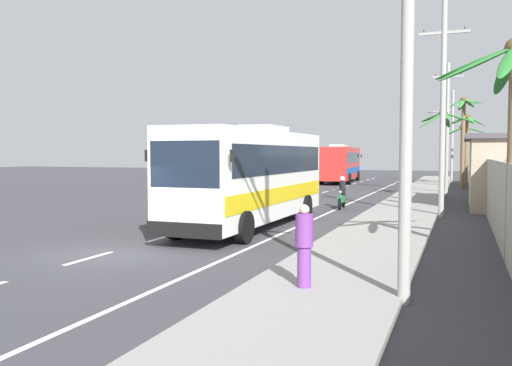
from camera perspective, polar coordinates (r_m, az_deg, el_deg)
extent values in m
plane|color=#3A3A3F|center=(15.99, -15.64, -7.20)|extent=(160.00, 160.00, 0.00)
cube|color=gray|center=(22.94, 14.26, -3.89)|extent=(3.20, 90.00, 0.14)
cube|color=white|center=(15.45, -17.16, -7.57)|extent=(0.16, 2.00, 0.01)
cube|color=white|center=(18.60, -9.78, -5.67)|extent=(0.16, 2.00, 0.01)
cube|color=white|center=(21.98, -4.63, -4.28)|extent=(0.16, 2.00, 0.01)
cube|color=white|center=(25.49, -0.89, -3.24)|extent=(0.16, 2.00, 0.01)
cube|color=white|center=(29.10, 1.93, -2.45)|extent=(0.16, 2.00, 0.01)
cube|color=white|center=(32.76, 4.13, -1.83)|extent=(0.16, 2.00, 0.01)
cube|color=white|center=(36.46, 5.88, -1.34)|extent=(0.16, 2.00, 0.01)
cube|color=white|center=(40.20, 7.30, -0.93)|extent=(0.16, 2.00, 0.01)
cube|color=white|center=(43.95, 8.48, -0.59)|extent=(0.16, 2.00, 0.01)
cube|color=white|center=(47.72, 9.48, -0.31)|extent=(0.16, 2.00, 0.01)
cube|color=white|center=(51.51, 10.33, -0.07)|extent=(0.16, 2.00, 0.01)
cube|color=white|center=(55.31, 11.06, 0.14)|extent=(0.16, 2.00, 0.01)
cube|color=white|center=(59.11, 11.70, 0.32)|extent=(0.16, 2.00, 0.01)
cube|color=white|center=(62.93, 12.26, 0.48)|extent=(0.16, 2.00, 0.01)
cube|color=white|center=(28.40, 8.74, -2.63)|extent=(0.14, 70.00, 0.01)
cube|color=#9E998E|center=(26.70, 23.42, -0.44)|extent=(0.24, 60.00, 2.59)
cube|color=white|center=(20.83, -0.41, 0.92)|extent=(2.58, 10.75, 3.28)
cube|color=#192333|center=(21.00, -0.21, 2.50)|extent=(2.60, 9.89, 1.05)
cube|color=#192333|center=(15.99, -7.51, 1.98)|extent=(2.29, 0.12, 1.38)
cube|color=yellow|center=(20.87, -0.41, -1.11)|extent=(2.61, 10.54, 0.59)
cube|color=black|center=(16.06, -7.61, -4.93)|extent=(2.44, 0.18, 0.44)
cube|color=#B7B7B7|center=(22.08, 0.88, 5.66)|extent=(1.39, 2.37, 0.28)
cube|color=black|center=(15.54, -2.52, 2.88)|extent=(0.12, 0.08, 0.36)
cube|color=black|center=(16.90, -11.41, 2.84)|extent=(0.12, 0.08, 0.36)
cylinder|color=black|center=(17.03, -1.28, -4.68)|extent=(0.33, 1.04, 1.04)
cylinder|color=black|center=(18.10, -8.45, -4.25)|extent=(0.33, 1.04, 1.04)
cylinder|color=black|center=(23.58, 5.26, -2.52)|extent=(0.33, 1.04, 1.04)
cylinder|color=black|center=(24.36, -0.27, -2.32)|extent=(0.33, 1.04, 1.04)
cube|color=red|center=(53.57, 8.90, 2.10)|extent=(3.44, 11.95, 3.02)
cube|color=#192333|center=(53.37, 8.87, 2.66)|extent=(3.39, 11.01, 0.97)
cube|color=#192333|center=(59.37, 9.65, 2.63)|extent=(2.33, 0.28, 1.27)
cube|color=blue|center=(53.59, 8.89, 1.37)|extent=(3.45, 11.72, 0.54)
cube|color=black|center=(59.50, 9.64, 0.93)|extent=(2.49, 0.35, 0.44)
cube|color=#B7B7B7|center=(52.11, 8.70, 3.89)|extent=(1.59, 2.69, 0.28)
cube|color=black|center=(59.35, 8.23, 2.86)|extent=(0.13, 0.09, 0.36)
cube|color=black|center=(59.01, 11.02, 2.83)|extent=(0.13, 0.09, 0.36)
cylinder|color=black|center=(57.87, 8.20, 0.81)|extent=(0.40, 1.06, 1.04)
cylinder|color=black|center=(57.56, 10.65, 0.77)|extent=(0.40, 1.06, 1.04)
cylinder|color=black|center=(50.30, 6.95, 0.47)|extent=(0.40, 1.06, 1.04)
cylinder|color=black|center=(49.95, 9.76, 0.43)|extent=(0.40, 1.06, 1.04)
cylinder|color=black|center=(27.50, 8.82, -2.19)|extent=(0.14, 0.61, 0.60)
cylinder|color=black|center=(28.84, 9.21, -1.95)|extent=(0.16, 0.61, 0.60)
cube|color=#1E7F38|center=(28.11, 9.01, -1.63)|extent=(0.31, 1.11, 0.36)
cube|color=black|center=(28.39, 9.09, -1.18)|extent=(0.28, 0.61, 0.12)
cylinder|color=gray|center=(27.60, 8.86, -1.55)|extent=(0.08, 0.32, 0.67)
cylinder|color=black|center=(27.66, 8.90, -0.63)|extent=(0.56, 0.08, 0.04)
sphere|color=#EAEACC|center=(27.55, 8.86, -0.93)|extent=(0.14, 0.14, 0.14)
cylinder|color=black|center=(28.31, 9.09, -0.51)|extent=(0.32, 0.32, 0.67)
sphere|color=white|center=(28.29, 9.09, 0.44)|extent=(0.26, 0.26, 0.26)
cylinder|color=red|center=(32.89, 15.70, -0.96)|extent=(0.28, 0.28, 0.83)
cylinder|color=red|center=(32.85, 15.72, 0.33)|extent=(0.36, 0.36, 0.66)
sphere|color=#9E704C|center=(32.83, 15.73, 1.07)|extent=(0.22, 0.22, 0.22)
cylinder|color=#2D7A47|center=(30.54, 15.44, -1.29)|extent=(0.28, 0.28, 0.80)
cylinder|color=#2D7A47|center=(30.49, 15.46, 0.06)|extent=(0.36, 0.36, 0.64)
sphere|color=beige|center=(30.47, 15.47, 0.85)|extent=(0.23, 0.23, 0.23)
cylinder|color=#75388E|center=(11.07, 5.09, -8.78)|extent=(0.28, 0.28, 0.83)
cylinder|color=#75388E|center=(10.94, 5.11, -4.98)|extent=(0.36, 0.36, 0.66)
sphere|color=beige|center=(10.89, 5.12, -2.80)|extent=(0.20, 0.20, 0.20)
cylinder|color=#9E9E99|center=(10.57, 15.62, 11.42)|extent=(0.24, 0.24, 8.76)
cylinder|color=#9E9E99|center=(25.23, 19.09, 7.71)|extent=(0.24, 0.24, 9.85)
cube|color=#9E9E99|center=(25.68, 19.22, 14.72)|extent=(2.11, 0.12, 0.12)
cylinder|color=#4C4742|center=(25.75, 17.28, 15.00)|extent=(0.08, 0.08, 0.16)
cylinder|color=#4C4742|center=(25.69, 21.17, 14.95)|extent=(0.08, 0.08, 0.16)
cylinder|color=#9E9E99|center=(39.90, 19.50, 5.40)|extent=(0.24, 0.24, 9.07)
cube|color=#9E9E99|center=(40.22, 19.59, 10.53)|extent=(2.04, 0.12, 0.12)
cylinder|color=#4C4742|center=(40.26, 18.41, 10.71)|extent=(0.08, 0.08, 0.16)
cylinder|color=#4C4742|center=(40.22, 20.77, 10.68)|extent=(0.08, 0.08, 0.16)
cylinder|color=#9E9E99|center=(54.60, 19.97, 4.61)|extent=(0.24, 0.24, 8.83)
cube|color=#9E9E99|center=(54.77, 20.03, 7.75)|extent=(1.86, 0.12, 0.12)
cylinder|color=#4C4742|center=(54.80, 19.25, 7.89)|extent=(0.08, 0.08, 0.16)
cylinder|color=#4C4742|center=(54.78, 20.82, 7.86)|extent=(0.08, 0.08, 0.16)
cylinder|color=#9E9E99|center=(54.75, 18.94, 7.14)|extent=(2.04, 0.09, 0.09)
cube|color=#4C4C51|center=(54.79, 17.86, 7.09)|extent=(0.44, 0.24, 0.14)
cylinder|color=brown|center=(46.30, 20.96, 3.76)|extent=(0.30, 0.30, 7.01)
ellipsoid|color=#337F33|center=(46.36, 21.89, 7.98)|extent=(1.46, 0.61, 0.49)
ellipsoid|color=#337F33|center=(47.02, 21.51, 7.82)|extent=(1.08, 1.34, 0.63)
ellipsoid|color=#337F33|center=(47.05, 20.83, 7.69)|extent=(0.71, 1.34, 0.84)
ellipsoid|color=#337F33|center=(46.83, 20.34, 7.87)|extent=(1.37, 1.04, 0.61)
ellipsoid|color=#337F33|center=(46.09, 20.39, 7.87)|extent=(1.29, 1.08, 0.74)
ellipsoid|color=#337F33|center=(45.88, 20.83, 7.81)|extent=(0.70, 1.33, 0.85)
ellipsoid|color=#337F33|center=(45.94, 21.58, 8.00)|extent=(1.15, 1.33, 0.53)
sphere|color=brown|center=(46.49, 21.05, 8.14)|extent=(0.56, 0.56, 0.56)
ellipsoid|color=#28702D|center=(16.46, 24.77, 10.59)|extent=(0.72, 2.00, 1.13)
ellipsoid|color=#28702D|center=(15.82, 21.98, 11.58)|extent=(2.10, 0.95, 0.80)
ellipsoid|color=#28702D|center=(15.16, 22.27, 11.56)|extent=(2.01, 1.08, 1.00)
ellipsoid|color=#28702D|center=(14.62, 25.04, 11.53)|extent=(0.83, 1.98, 1.14)
cylinder|color=brown|center=(51.67, 20.88, 2.61)|extent=(0.31, 0.31, 5.10)
ellipsoid|color=#337F33|center=(51.90, 21.99, 5.22)|extent=(2.01, 0.72, 0.64)
ellipsoid|color=#337F33|center=(52.58, 21.31, 5.10)|extent=(1.04, 1.92, 0.84)
ellipsoid|color=#337F33|center=(52.41, 20.21, 5.18)|extent=(1.60, 1.67, 0.75)
ellipsoid|color=#337F33|center=(51.28, 20.02, 5.14)|extent=(1.84, 1.21, 0.91)
ellipsoid|color=#337F33|center=(50.84, 21.26, 5.10)|extent=(0.95, 1.89, 0.97)
sphere|color=brown|center=(51.72, 20.94, 5.49)|extent=(0.56, 0.56, 0.56)
cylinder|color=brown|center=(36.34, 19.05, 2.67)|extent=(0.29, 0.29, 5.30)
ellipsoid|color=#337F33|center=(36.38, 20.57, 6.48)|extent=(1.87, 0.38, 0.75)
ellipsoid|color=#337F33|center=(37.25, 19.40, 6.25)|extent=(0.68, 1.83, 0.96)
ellipsoid|color=#337F33|center=(37.06, 18.06, 6.58)|extent=(1.67, 1.53, 0.60)
ellipsoid|color=#337F33|center=(35.98, 17.95, 6.30)|extent=(1.66, 1.23, 1.07)
ellipsoid|color=#337F33|center=(35.49, 19.40, 6.67)|extent=(0.76, 1.93, 0.65)
sphere|color=brown|center=(36.42, 19.12, 6.92)|extent=(0.56, 0.56, 0.56)
cylinder|color=brown|center=(48.93, 21.26, 3.03)|extent=(0.31, 0.31, 5.86)
ellipsoid|color=#337F33|center=(49.11, 22.15, 6.07)|extent=(1.51, 0.55, 0.93)
ellipsoid|color=#337F33|center=(49.75, 21.61, 6.20)|extent=(0.86, 1.62, 0.66)
ellipsoid|color=#337F33|center=(49.49, 20.63, 6.21)|extent=(1.46, 1.27, 0.70)
ellipsoid|color=#337F33|center=(48.53, 20.63, 6.27)|extent=(1.45, 1.27, 0.71)
ellipsoid|color=#337F33|center=(48.36, 21.72, 6.18)|extent=(1.00, 1.52, 0.85)
sphere|color=brown|center=(49.03, 21.33, 6.51)|extent=(0.56, 0.56, 0.56)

